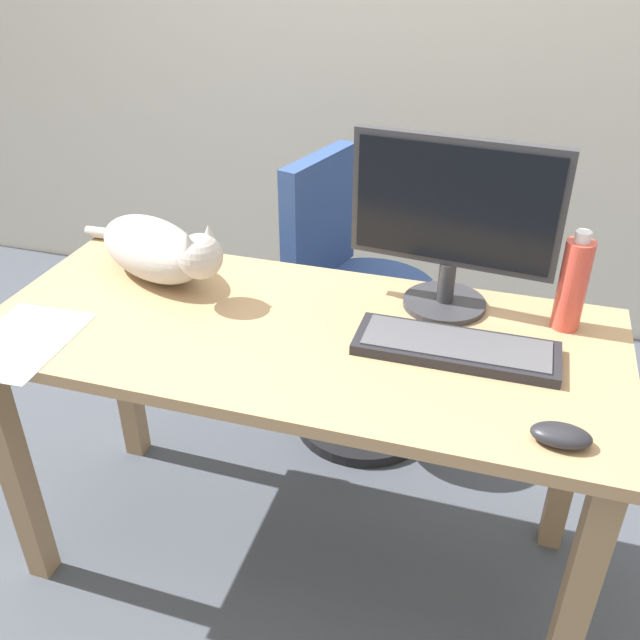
{
  "coord_description": "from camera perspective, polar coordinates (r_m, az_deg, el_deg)",
  "views": [
    {
      "loc": [
        0.44,
        -1.27,
        1.6
      ],
      "look_at": [
        0.06,
        -0.04,
        0.82
      ],
      "focal_mm": 38.75,
      "sensor_mm": 36.0,
      "label": 1
    }
  ],
  "objects": [
    {
      "name": "water_bottle",
      "position": [
        1.65,
        20.15,
        2.81
      ],
      "size": [
        0.06,
        0.06,
        0.24
      ],
      "color": "#D84C3D",
      "rests_on": "desk"
    },
    {
      "name": "computer_mouse",
      "position": [
        1.34,
        19.29,
        -8.98
      ],
      "size": [
        0.11,
        0.06,
        0.04
      ],
      "primitive_type": "ellipsoid",
      "color": "#232328",
      "rests_on": "desk"
    },
    {
      "name": "cat",
      "position": [
        1.83,
        -13.33,
        5.73
      ],
      "size": [
        0.55,
        0.34,
        0.2
      ],
      "color": "#B2ADA8",
      "rests_on": "desk"
    },
    {
      "name": "ground_plane",
      "position": [
        2.09,
        -1.44,
        -18.72
      ],
      "size": [
        8.0,
        8.0,
        0.0
      ],
      "primitive_type": "plane",
      "color": "#474C56"
    },
    {
      "name": "office_chair",
      "position": [
        2.29,
        2.8,
        0.07
      ],
      "size": [
        0.5,
        0.48,
        0.95
      ],
      "color": "black",
      "rests_on": "ground_plane"
    },
    {
      "name": "paper_sheet",
      "position": [
        1.68,
        -23.46,
        -1.63
      ],
      "size": [
        0.22,
        0.31,
        0.0
      ],
      "primitive_type": "cube",
      "rotation": [
        0.0,
        0.0,
        0.04
      ],
      "color": "white",
      "rests_on": "desk"
    },
    {
      "name": "desk",
      "position": [
        1.65,
        -1.72,
        -4.28
      ],
      "size": [
        1.47,
        0.64,
        0.76
      ],
      "color": "tan",
      "rests_on": "ground_plane"
    },
    {
      "name": "keyboard",
      "position": [
        1.53,
        11.16,
        -2.26
      ],
      "size": [
        0.44,
        0.15,
        0.03
      ],
      "color": "#232328",
      "rests_on": "desk"
    },
    {
      "name": "monitor",
      "position": [
        1.61,
        10.93,
        8.15
      ],
      "size": [
        0.48,
        0.2,
        0.41
      ],
      "color": "#333338",
      "rests_on": "desk"
    }
  ]
}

